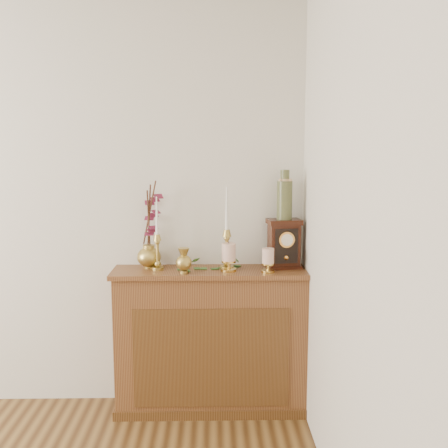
{
  "coord_description": "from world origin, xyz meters",
  "views": [
    {
      "loc": [
        1.42,
        -1.12,
        1.69
      ],
      "look_at": [
        1.48,
        2.05,
        1.23
      ],
      "focal_mm": 42.0,
      "sensor_mm": 36.0,
      "label": 1
    }
  ],
  "objects_px": {
    "candlestick_center": "(227,243)",
    "ceramic_vase": "(285,197)",
    "bud_vase": "(184,261)",
    "mantel_clock": "(284,244)",
    "candlestick_left": "(157,246)",
    "ginger_jar": "(152,228)"
  },
  "relations": [
    {
      "from": "bud_vase",
      "to": "ginger_jar",
      "type": "relative_size",
      "value": 0.28
    },
    {
      "from": "candlestick_left",
      "to": "ceramic_vase",
      "type": "xyz_separation_m",
      "value": [
        0.8,
        0.05,
        0.3
      ]
    },
    {
      "from": "candlestick_left",
      "to": "ceramic_vase",
      "type": "distance_m",
      "value": 0.85
    },
    {
      "from": "candlestick_center",
      "to": "bud_vase",
      "type": "xyz_separation_m",
      "value": [
        -0.26,
        -0.1,
        -0.09
      ]
    },
    {
      "from": "ginger_jar",
      "to": "ceramic_vase",
      "type": "bearing_deg",
      "value": -3.16
    },
    {
      "from": "candlestick_left",
      "to": "ceramic_vase",
      "type": "height_order",
      "value": "ceramic_vase"
    },
    {
      "from": "candlestick_center",
      "to": "ceramic_vase",
      "type": "bearing_deg",
      "value": 6.84
    },
    {
      "from": "mantel_clock",
      "to": "candlestick_center",
      "type": "bearing_deg",
      "value": 178.61
    },
    {
      "from": "mantel_clock",
      "to": "ginger_jar",
      "type": "bearing_deg",
      "value": 168.86
    },
    {
      "from": "candlestick_left",
      "to": "mantel_clock",
      "type": "bearing_deg",
      "value": 3.14
    },
    {
      "from": "candlestick_left",
      "to": "candlestick_center",
      "type": "xyz_separation_m",
      "value": [
        0.43,
        0.0,
        0.02
      ]
    },
    {
      "from": "bud_vase",
      "to": "ceramic_vase",
      "type": "relative_size",
      "value": 0.5
    },
    {
      "from": "candlestick_left",
      "to": "mantel_clock",
      "type": "relative_size",
      "value": 1.48
    },
    {
      "from": "ginger_jar",
      "to": "mantel_clock",
      "type": "bearing_deg",
      "value": -3.35
    },
    {
      "from": "ginger_jar",
      "to": "mantel_clock",
      "type": "xyz_separation_m",
      "value": [
        0.84,
        -0.05,
        -0.1
      ]
    },
    {
      "from": "candlestick_left",
      "to": "bud_vase",
      "type": "xyz_separation_m",
      "value": [
        0.17,
        -0.1,
        -0.07
      ]
    },
    {
      "from": "ginger_jar",
      "to": "mantel_clock",
      "type": "height_order",
      "value": "ginger_jar"
    },
    {
      "from": "candlestick_left",
      "to": "mantel_clock",
      "type": "xyz_separation_m",
      "value": [
        0.8,
        0.04,
        0.0
      ]
    },
    {
      "from": "candlestick_center",
      "to": "bud_vase",
      "type": "relative_size",
      "value": 3.32
    },
    {
      "from": "candlestick_center",
      "to": "ginger_jar",
      "type": "xyz_separation_m",
      "value": [
        -0.48,
        0.09,
        0.08
      ]
    },
    {
      "from": "candlestick_center",
      "to": "bud_vase",
      "type": "bearing_deg",
      "value": -159.21
    },
    {
      "from": "bud_vase",
      "to": "mantel_clock",
      "type": "xyz_separation_m",
      "value": [
        0.63,
        0.14,
        0.08
      ]
    }
  ]
}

